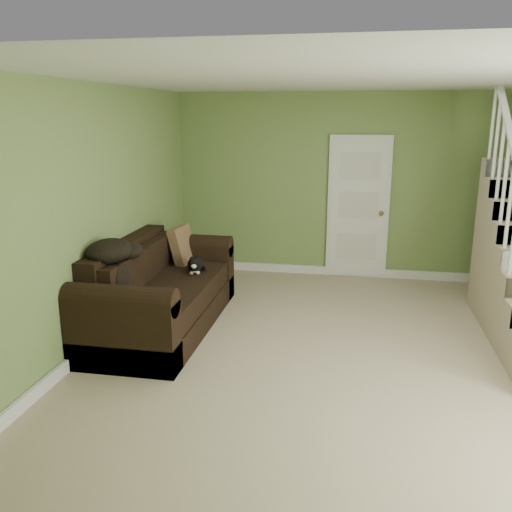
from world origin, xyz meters
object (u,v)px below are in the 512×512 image
at_px(sofa, 159,295).
at_px(side_table, 177,274).
at_px(banana, 152,295).
at_px(cat, 194,265).

xyz_separation_m(sofa, side_table, (-0.15, 1.04, -0.07)).
height_order(side_table, banana, side_table).
distance_m(side_table, cat, 0.81).
bearing_deg(sofa, banana, -76.17).
xyz_separation_m(sofa, cat, (0.29, 0.43, 0.24)).
height_order(sofa, cat, sofa).
relative_size(side_table, banana, 4.32).
bearing_deg(sofa, side_table, 98.01).
distance_m(cat, banana, 0.96).
bearing_deg(cat, sofa, -136.87).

